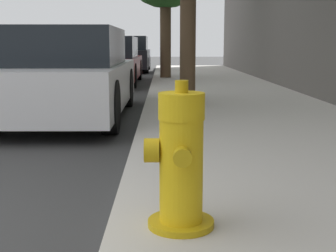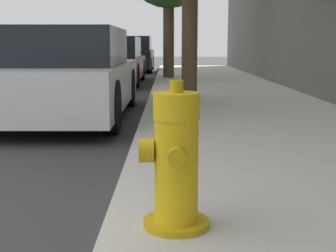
{
  "view_description": "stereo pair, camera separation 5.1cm",
  "coord_description": "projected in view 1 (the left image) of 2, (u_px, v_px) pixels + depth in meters",
  "views": [
    {
      "loc": [
        2.05,
        -2.05,
        1.11
      ],
      "look_at": [
        2.09,
        1.59,
        0.47
      ],
      "focal_mm": 50.0,
      "sensor_mm": 36.0,
      "label": 1
    },
    {
      "loc": [
        2.1,
        -2.05,
        1.11
      ],
      "look_at": [
        2.09,
        1.59,
        0.47
      ],
      "focal_mm": 50.0,
      "sensor_mm": 36.0,
      "label": 2
    }
  ],
  "objects": [
    {
      "name": "parked_car_far",
      "position": [
        128.0,
        55.0,
        19.15
      ],
      "size": [
        1.72,
        4.03,
        1.42
      ],
      "color": "black",
      "rests_on": "ground_plane"
    },
    {
      "name": "parked_car_near",
      "position": [
        64.0,
        75.0,
        7.0
      ],
      "size": [
        1.87,
        4.24,
        1.35
      ],
      "color": "silver",
      "rests_on": "ground_plane"
    },
    {
      "name": "fire_hydrant",
      "position": [
        180.0,
        163.0,
        2.52
      ],
      "size": [
        0.38,
        0.37,
        0.8
      ],
      "color": "#C39C11",
      "rests_on": "sidewalk_slab"
    },
    {
      "name": "parked_car_mid",
      "position": [
        107.0,
        61.0,
        13.21
      ],
      "size": [
        1.82,
        4.59,
        1.31
      ],
      "color": "maroon",
      "rests_on": "ground_plane"
    }
  ]
}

